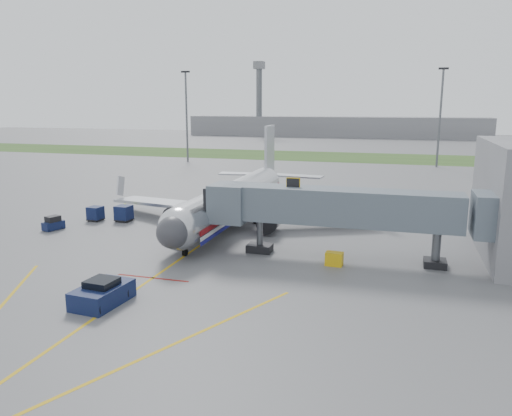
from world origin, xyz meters
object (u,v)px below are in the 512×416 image
(airliner, at_px, (233,199))
(pushback_tug, at_px, (102,293))
(ramp_worker, at_px, (125,210))
(baggage_tug, at_px, (53,224))
(belt_loader, at_px, (179,220))

(airliner, relative_size, pushback_tug, 8.27)
(ramp_worker, bearing_deg, airliner, -21.33)
(baggage_tug, bearing_deg, airliner, 26.63)
(baggage_tug, bearing_deg, pushback_tug, -44.26)
(airliner, bearing_deg, baggage_tug, -153.37)
(airliner, distance_m, ramp_worker, 13.40)
(pushback_tug, distance_m, baggage_tug, 23.00)
(airliner, relative_size, baggage_tug, 14.97)
(baggage_tug, bearing_deg, ramp_worker, 62.35)
(ramp_worker, bearing_deg, pushback_tug, -87.80)
(airliner, xyz_separation_m, ramp_worker, (-13.24, -0.93, -1.85))
(ramp_worker, bearing_deg, belt_loader, -38.27)
(pushback_tug, height_order, ramp_worker, pushback_tug)
(baggage_tug, bearing_deg, belt_loader, 26.91)
(pushback_tug, distance_m, ramp_worker, 26.83)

